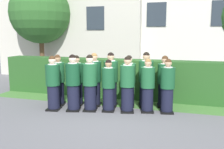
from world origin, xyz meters
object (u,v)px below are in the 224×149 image
(student_rear_row_1, at_px, (77,81))
(student_rear_row_6, at_px, (164,83))
(student_rear_row_2, at_px, (94,81))
(student_rear_row_5, at_px, (146,81))
(student_front_row_4, at_px, (127,86))
(student_front_row_1, at_px, (73,84))
(student_rear_row_3, at_px, (111,81))
(student_rear_row_4, at_px, (129,82))
(student_rear_row_0, at_px, (58,81))
(student_front_row_3, at_px, (109,87))
(student_front_row_5, at_px, (148,87))
(student_front_row_6, at_px, (167,87))
(student_front_row_2, at_px, (90,84))
(student_front_row_0, at_px, (53,84))

(student_rear_row_1, xyz_separation_m, student_rear_row_6, (2.69, 0.58, 0.00))
(student_rear_row_2, relative_size, student_rear_row_5, 0.98)
(student_front_row_4, bearing_deg, student_rear_row_5, 58.15)
(student_front_row_1, bearing_deg, student_rear_row_3, 39.86)
(student_rear_row_3, height_order, student_rear_row_6, student_rear_row_3)
(student_front_row_4, height_order, student_rear_row_6, student_front_row_4)
(student_front_row_1, xyz_separation_m, student_rear_row_2, (0.42, 0.67, 0.00))
(student_rear_row_4, distance_m, student_rear_row_6, 1.10)
(student_rear_row_1, bearing_deg, student_rear_row_0, -164.49)
(student_front_row_3, distance_m, student_rear_row_5, 1.25)
(student_front_row_5, height_order, student_rear_row_0, student_rear_row_0)
(student_front_row_1, height_order, student_rear_row_6, student_front_row_1)
(student_front_row_1, height_order, student_front_row_6, student_front_row_1)
(student_front_row_2, relative_size, student_rear_row_2, 0.99)
(student_front_row_2, height_order, student_front_row_6, student_front_row_2)
(student_rear_row_4, height_order, student_rear_row_6, student_rear_row_4)
(student_rear_row_1, bearing_deg, student_front_row_2, -34.67)
(student_front_row_4, bearing_deg, student_front_row_3, -171.01)
(student_front_row_2, height_order, student_front_row_4, student_front_row_2)
(student_rear_row_0, bearing_deg, student_rear_row_3, 12.65)
(student_rear_row_3, bearing_deg, student_rear_row_6, 12.79)
(student_rear_row_3, relative_size, student_rear_row_6, 1.06)
(student_front_row_4, distance_m, student_rear_row_1, 1.73)
(student_rear_row_0, relative_size, student_rear_row_6, 1.01)
(student_rear_row_2, relative_size, student_rear_row_3, 0.99)
(student_front_row_3, relative_size, student_rear_row_4, 0.95)
(student_rear_row_5, bearing_deg, student_front_row_2, -149.92)
(student_rear_row_1, xyz_separation_m, student_rear_row_3, (1.07, 0.21, 0.05))
(student_front_row_2, bearing_deg, student_front_row_6, 11.21)
(student_front_row_2, distance_m, student_rear_row_5, 1.75)
(student_rear_row_3, xyz_separation_m, student_rear_row_4, (0.55, 0.12, -0.04))
(student_rear_row_5, bearing_deg, student_rear_row_2, -167.94)
(student_front_row_4, xyz_separation_m, student_rear_row_6, (0.98, 0.82, -0.01))
(student_front_row_0, bearing_deg, student_rear_row_0, 102.66)
(student_front_row_3, relative_size, student_rear_row_5, 0.89)
(student_rear_row_0, relative_size, student_rear_row_5, 0.95)
(student_front_row_2, xyz_separation_m, student_rear_row_5, (1.51, 0.88, 0.02))
(student_front_row_6, bearing_deg, student_rear_row_4, 164.99)
(student_front_row_2, relative_size, student_front_row_5, 1.07)
(student_front_row_5, xyz_separation_m, student_rear_row_5, (-0.14, 0.52, 0.07))
(student_front_row_5, xyz_separation_m, student_rear_row_1, (-2.27, 0.08, 0.02))
(student_front_row_6, bearing_deg, student_rear_row_6, 103.82)
(student_rear_row_6, bearing_deg, student_front_row_2, -153.97)
(student_front_row_2, bearing_deg, student_rear_row_3, 55.26)
(student_rear_row_1, height_order, student_rear_row_6, student_rear_row_6)
(student_rear_row_3, bearing_deg, student_front_row_6, -6.60)
(student_front_row_6, height_order, student_rear_row_0, student_rear_row_0)
(student_rear_row_0, bearing_deg, student_front_row_6, 2.78)
(student_rear_row_3, distance_m, student_rear_row_5, 1.09)
(student_front_row_0, xyz_separation_m, student_front_row_1, (0.60, 0.12, 0.02))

